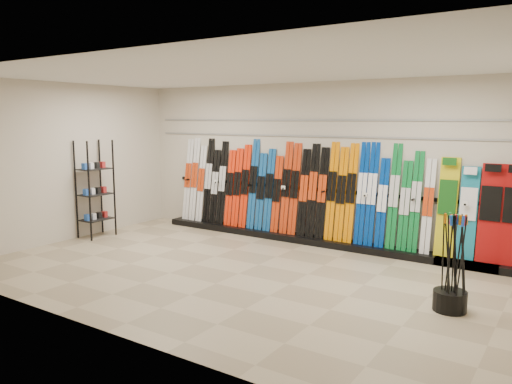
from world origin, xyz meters
The scene contains 12 objects.
floor centered at (0.00, 0.00, 0.00)m, with size 8.00×8.00×0.00m, color gray.
back_wall centered at (0.00, 2.50, 1.50)m, with size 8.00×8.00×0.00m, color beige.
left_wall centered at (-4.00, 0.00, 1.50)m, with size 5.00×5.00×0.00m, color beige.
ceiling centered at (0.00, 0.00, 3.00)m, with size 8.00×8.00×0.00m, color silver.
ski_rack_base centered at (0.22, 2.28, 0.06)m, with size 8.00×0.40×0.12m, color black.
skis centered at (-0.45, 2.36, 0.96)m, with size 5.37×0.29×1.80m.
snowboards centered at (2.94, 2.36, 0.88)m, with size 1.27×0.25×1.59m.
accessory_rack centered at (-3.75, 0.41, 0.96)m, with size 0.40×0.60×1.91m, color black.
pole_bin centered at (3.00, 0.23, 0.12)m, with size 0.40×0.40×0.25m, color black.
ski_poles centered at (3.03, 0.21, 0.61)m, with size 0.33×0.25×1.18m.
slatwall_rail_0 centered at (0.00, 2.48, 2.00)m, with size 7.60×0.02×0.03m, color gray.
slatwall_rail_1 centered at (0.00, 2.48, 2.30)m, with size 7.60×0.02×0.03m, color gray.
Camera 1 is at (4.24, -5.93, 2.33)m, focal length 35.00 mm.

